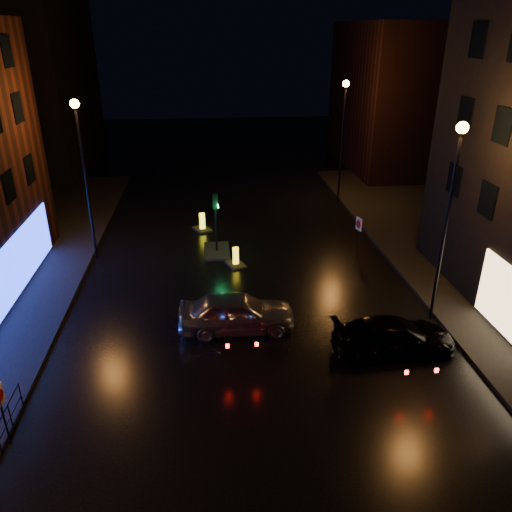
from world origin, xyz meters
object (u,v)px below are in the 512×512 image
at_px(bollard_far, 202,226).
at_px(road_sign_right, 359,227).
at_px(dark_sedan, 394,336).
at_px(silver_hatchback, 237,312).
at_px(road_sign_left, 0,402).
at_px(bollard_near, 236,261).
at_px(traffic_signal, 217,244).

xyz_separation_m(bollard_far, road_sign_right, (8.48, -4.60, 1.39)).
height_order(dark_sedan, road_sign_right, road_sign_right).
relative_size(dark_sedan, road_sign_right, 2.18).
xyz_separation_m(silver_hatchback, road_sign_left, (-7.29, -5.58, 0.78)).
relative_size(silver_hatchback, dark_sedan, 1.01).
bearing_deg(dark_sedan, bollard_near, 32.04).
distance_m(silver_hatchback, dark_sedan, 6.31).
bearing_deg(road_sign_left, road_sign_right, 52.36).
height_order(dark_sedan, bollard_far, dark_sedan).
xyz_separation_m(dark_sedan, bollard_far, (-7.27, 13.65, -0.45)).
distance_m(dark_sedan, bollard_near, 10.05).
bearing_deg(silver_hatchback, road_sign_right, -44.65).
distance_m(dark_sedan, road_sign_right, 9.18).
relative_size(silver_hatchback, bollard_far, 3.17).
bearing_deg(road_sign_right, traffic_signal, -23.61).
bearing_deg(road_sign_right, silver_hatchback, 28.83).
height_order(silver_hatchback, bollard_far, silver_hatchback).
xyz_separation_m(dark_sedan, bollard_near, (-5.55, 8.37, -0.46)).
bearing_deg(traffic_signal, bollard_near, -62.82).
xyz_separation_m(bollard_near, road_sign_right, (6.75, 0.68, 1.40)).
distance_m(traffic_signal, road_sign_left, 15.18).
height_order(silver_hatchback, bollard_near, silver_hatchback).
relative_size(dark_sedan, bollard_near, 3.45).
distance_m(silver_hatchback, road_sign_right, 9.90).
xyz_separation_m(bollard_near, road_sign_left, (-7.64, -11.74, 1.37)).
bearing_deg(bollard_near, dark_sedan, -76.99).
bearing_deg(road_sign_left, bollard_near, 68.50).
distance_m(bollard_near, road_sign_left, 14.08).
bearing_deg(dark_sedan, traffic_signal, 30.95).
bearing_deg(silver_hatchback, road_sign_left, 128.90).
xyz_separation_m(silver_hatchback, dark_sedan, (5.90, -2.21, -0.13)).
bearing_deg(road_sign_right, dark_sedan, 67.34).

